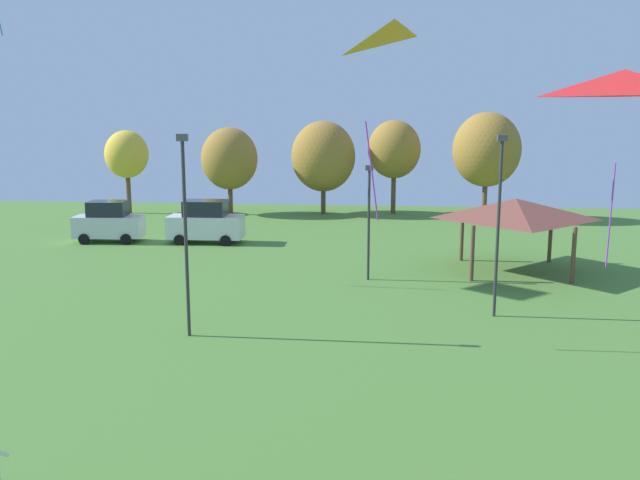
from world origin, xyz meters
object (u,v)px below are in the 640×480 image
object	(u,v)px
parked_car_leftmost	(109,222)
light_post_0	(369,215)
light_post_1	(499,217)
treeline_tree_2	(323,156)
park_pavilion	(515,209)
kite_flying_7	(622,109)
light_post_3	(185,226)
treeline_tree_3	(394,150)
treeline_tree_0	(127,155)
treeline_tree_1	(229,159)
treeline_tree_4	(487,150)
parked_car_second_from_left	(206,222)
kite_flying_2	(342,95)

from	to	relation	value
parked_car_leftmost	light_post_0	bearing A→B (deg)	-31.89
light_post_1	treeline_tree_2	xyz separation A→B (m)	(-9.05, 26.49, 0.60)
park_pavilion	treeline_tree_2	world-z (taller)	treeline_tree_2
kite_flying_7	light_post_3	distance (m)	15.31
park_pavilion	light_post_0	size ratio (longest dim) A/B	1.10
light_post_1	light_post_3	world-z (taller)	light_post_3
parked_car_leftmost	treeline_tree_3	bearing A→B (deg)	33.38
kite_flying_7	treeline_tree_0	world-z (taller)	kite_flying_7
park_pavilion	kite_flying_7	bearing A→B (deg)	-79.73
parked_car_leftmost	treeline_tree_1	distance (m)	13.30
light_post_0	light_post_3	xyz separation A→B (m)	(-5.96, -8.81, 0.83)
park_pavilion	treeline_tree_4	bearing A→B (deg)	86.86
light_post_0	treeline_tree_4	world-z (taller)	treeline_tree_4
kite_flying_7	treeline_tree_0	bearing A→B (deg)	136.38
parked_car_leftmost	treeline_tree_0	bearing A→B (deg)	100.69
park_pavilion	treeline_tree_4	size ratio (longest dim) A/B	0.75
light_post_0	treeline_tree_2	distance (m)	21.55
park_pavilion	treeline_tree_0	bearing A→B (deg)	146.33
treeline_tree_0	treeline_tree_3	size ratio (longest dim) A/B	0.89
parked_car_leftmost	parked_car_second_from_left	world-z (taller)	parked_car_second_from_left
parked_car_second_from_left	light_post_3	distance (m)	17.76
kite_flying_7	treeline_tree_4	xyz separation A→B (m)	(-0.71, 26.23, -2.66)
parked_car_leftmost	light_post_0	world-z (taller)	light_post_0
light_post_0	light_post_3	distance (m)	10.67
treeline_tree_2	treeline_tree_3	bearing A→B (deg)	5.85
parked_car_leftmost	treeline_tree_1	world-z (taller)	treeline_tree_1
parked_car_second_from_left	treeline_tree_1	xyz separation A→B (m)	(-1.23, 11.78, 3.04)
kite_flying_7	parked_car_leftmost	bearing A→B (deg)	149.21
kite_flying_2	light_post_3	xyz separation A→B (m)	(-5.27, -0.06, -4.31)
light_post_3	treeline_tree_4	distance (m)	31.68
parked_car_leftmost	parked_car_second_from_left	distance (m)	5.92
treeline_tree_1	treeline_tree_4	size ratio (longest dim) A/B	0.85
kite_flying_2	kite_flying_7	distance (m)	9.63
treeline_tree_1	light_post_1	bearing A→B (deg)	-57.59
light_post_1	treeline_tree_2	bearing A→B (deg)	108.87
treeline_tree_2	treeline_tree_4	distance (m)	12.18
parked_car_leftmost	light_post_3	distance (m)	19.70
treeline_tree_3	treeline_tree_4	xyz separation A→B (m)	(6.66, -2.06, 0.13)
treeline_tree_0	parked_car_leftmost	bearing A→B (deg)	-74.21
kite_flying_2	light_post_1	size ratio (longest dim) A/B	0.65
treeline_tree_3	treeline_tree_4	distance (m)	6.97
kite_flying_7	parked_car_leftmost	xyz separation A→B (m)	(-24.55, 14.63, -6.54)
treeline_tree_3	kite_flying_2	bearing A→B (deg)	-93.78
kite_flying_2	treeline_tree_4	size ratio (longest dim) A/B	0.57
kite_flying_2	kite_flying_7	bearing A→B (deg)	12.77
parked_car_leftmost	treeline_tree_0	size ratio (longest dim) A/B	0.65
kite_flying_2	park_pavilion	bearing A→B (deg)	55.48
kite_flying_7	treeline_tree_2	xyz separation A→B (m)	(-12.78, 27.74, -3.31)
kite_flying_2	treeline_tree_2	distance (m)	30.29
park_pavilion	light_post_0	bearing A→B (deg)	-160.51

